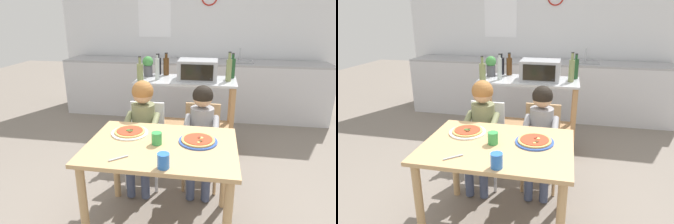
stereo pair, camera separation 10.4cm
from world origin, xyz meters
TOP-DOWN VIEW (x-y plane):
  - ground_plane at (0.00, 1.24)m, footprint 12.45×12.45m
  - back_wall_tiled at (-0.00, 3.17)m, footprint 4.69×0.14m
  - kitchen_counter at (0.00, 2.76)m, footprint 4.22×0.60m
  - kitchen_island_cart at (0.03, 1.42)m, footprint 1.17×0.53m
  - toaster_oven at (0.16, 1.42)m, footprint 0.45×0.33m
  - bottle_dark_olive_oil at (-0.35, 1.64)m, footprint 0.07×0.07m
  - bottle_tall_green_wine at (0.52, 1.40)m, footprint 0.06×0.06m
  - bottle_clear_vinegar at (-0.49, 1.27)m, footprint 0.07×0.07m
  - bottle_slim_sauce at (0.56, 1.58)m, footprint 0.07×0.07m
  - bottle_brown_beer at (-0.24, 1.62)m, footprint 0.07×0.07m
  - bottle_squat_spirits at (-0.30, 1.34)m, footprint 0.05×0.05m
  - potted_herb_plant at (-0.45, 1.51)m, footprint 0.13×0.13m
  - dining_table at (0.00, 0.00)m, footprint 1.11×0.80m
  - dining_chair_left at (-0.29, 0.66)m, footprint 0.36×0.36m
  - dining_chair_right at (0.27, 0.71)m, footprint 0.36×0.36m
  - child_in_olive_shirt at (-0.29, 0.54)m, footprint 0.32×0.42m
  - child_in_grey_shirt at (0.27, 0.59)m, footprint 0.32×0.42m
  - pizza_plate_white at (-0.29, 0.15)m, footprint 0.30×0.30m
  - pizza_plate_blue_rimmed at (0.27, 0.08)m, footprint 0.29×0.29m
  - drinking_cup_blue at (0.08, -0.33)m, footprint 0.08×0.08m
  - drinking_cup_green at (-0.03, 0.00)m, footprint 0.08×0.08m
  - serving_spoon at (-0.24, -0.27)m, footprint 0.11×0.10m

SIDE VIEW (x-z plane):
  - ground_plane at x=0.00m, z-range 0.00..0.00m
  - kitchen_counter at x=0.00m, z-range -0.10..1.02m
  - dining_chair_left at x=-0.29m, z-range 0.07..0.89m
  - dining_chair_right at x=0.27m, z-range 0.07..0.89m
  - kitchen_island_cart at x=0.03m, z-range 0.15..1.07m
  - dining_table at x=0.00m, z-range 0.25..0.99m
  - child_in_grey_shirt at x=0.27m, z-range 0.15..1.17m
  - child_in_olive_shirt at x=-0.29m, z-range 0.16..1.22m
  - serving_spoon at x=-0.24m, z-range 0.74..0.75m
  - pizza_plate_white at x=-0.29m, z-range 0.74..0.77m
  - pizza_plate_blue_rimmed at x=0.27m, z-range 0.74..0.77m
  - drinking_cup_green at x=-0.03m, z-range 0.74..0.83m
  - drinking_cup_blue at x=0.08m, z-range 0.74..0.84m
  - bottle_clear_vinegar at x=-0.49m, z-range 0.88..1.16m
  - bottle_dark_olive_oil at x=-0.35m, z-range 0.89..1.16m
  - toaster_oven at x=0.16m, z-range 0.91..1.15m
  - bottle_brown_beer at x=-0.24m, z-range 0.89..1.17m
  - bottle_slim_sauce at x=0.56m, z-range 0.89..1.19m
  - bottle_squat_spirits at x=-0.30m, z-range 0.90..1.20m
  - potted_herb_plant at x=-0.45m, z-range 0.93..1.17m
  - bottle_tall_green_wine at x=0.52m, z-range 0.88..1.22m
  - back_wall_tiled at x=0.00m, z-range 0.00..2.70m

